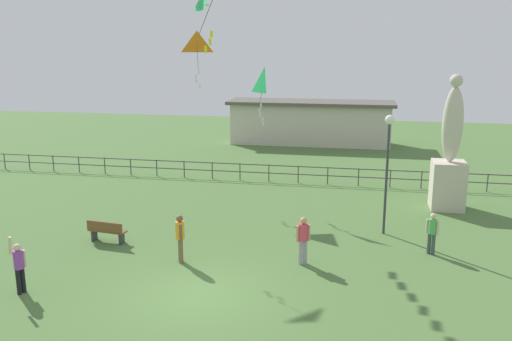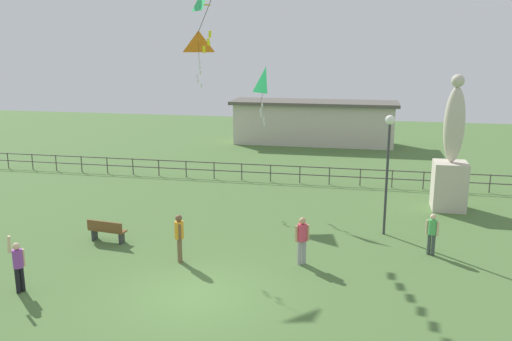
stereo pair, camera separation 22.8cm
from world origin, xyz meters
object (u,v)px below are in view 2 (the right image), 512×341
Objects in this scene: statue_monument at (451,164)px; person_3 at (302,238)px; park_bench at (107,230)px; person_1 at (18,263)px; lamppost at (388,150)px; person_2 at (179,235)px; kite_3 at (199,44)px; kite_1 at (266,82)px; person_0 at (432,231)px.

person_3 is (-5.76, -7.67, -1.15)m from statue_monument.
person_1 reaches higher than park_bench.
person_2 is at bearing -148.38° from lamppost.
statue_monument is at bearing -4.07° from kite_3.
statue_monument is 5.14m from lamppost.
statue_monument reaches higher than person_3.
park_bench is 0.56× the size of kite_3.
lamppost reaches higher than person_2.
park_bench is at bearing -152.05° from statue_monument.
person_3 is 0.61× the size of kite_1.
statue_monument reaches higher than person_1.
statue_monument is 13.08m from kite_3.
person_0 is at bearing -32.42° from kite_3.
person_2 is (3.95, 3.20, 0.04)m from person_1.
kite_1 is (-7.10, 5.76, 4.76)m from person_0.
kite_1 reaches higher than statue_monument.
statue_monument is at bearing 53.93° from lamppost.
person_0 is at bearing 21.96° from person_3.
lamppost is at bearing 52.21° from person_3.
person_1 is at bearing -97.41° from park_bench.
lamppost reaches higher than person_3.
kite_1 is at bearing 144.82° from lamppost.
lamppost is 7.11m from kite_1.
statue_monument is 6.16m from person_0.
lamppost is 2.84× the size of person_3.
park_bench is 1.01× the size of person_0.
park_bench is 3.64m from person_2.
person_2 is 0.62× the size of kite_3.
statue_monument is 2.21× the size of kite_1.
kite_3 is (-6.19, 8.52, 6.39)m from person_3.
person_1 is at bearing -115.39° from kite_1.
statue_monument is at bearing 27.95° from park_bench.
person_3 is at bearing -158.04° from person_0.
kite_3 is (-2.05, 9.17, 6.37)m from person_2.
lamppost is 13.48m from person_1.
park_bench is (-13.27, -7.04, -1.65)m from statue_monument.
kite_3 is at bearing 175.93° from statue_monument.
person_0 is at bearing -39.02° from kite_1.
person_1 is at bearing -140.25° from statue_monument.
statue_monument is 2.22× the size of kite_3.
person_0 is 0.82× the size of person_1.
person_0 is (1.59, -1.87, -2.54)m from lamppost.
park_bench is 9.88m from kite_1.
lamppost is 3.08× the size of park_bench.
kite_3 is at bearing 102.60° from person_2.
kite_3 is at bearing 126.03° from person_3.
lamppost is at bearing 34.47° from person_1.
statue_monument reaches higher than person_0.
person_2 is (-6.97, -4.29, -2.44)m from lamppost.
lamppost reaches higher than person_0.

